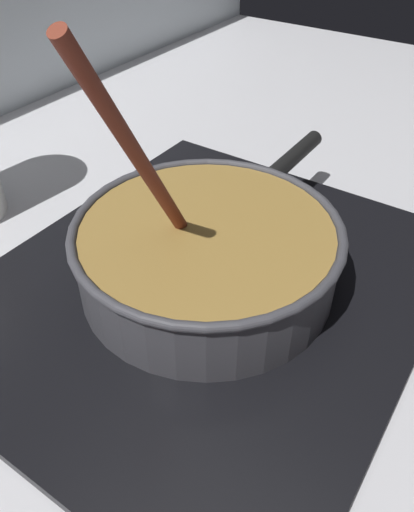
# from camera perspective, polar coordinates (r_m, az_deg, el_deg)

# --- Properties ---
(ground) EXTENTS (2.40, 1.60, 0.04)m
(ground) POSITION_cam_1_polar(r_m,az_deg,el_deg) (0.51, 9.15, -20.51)
(ground) COLOR #B7B7BC
(hob_plate) EXTENTS (0.56, 0.48, 0.01)m
(hob_plate) POSITION_cam_1_polar(r_m,az_deg,el_deg) (0.60, 0.00, -3.27)
(hob_plate) COLOR black
(hob_plate) RESTS_ON ground
(burner_ring) EXTENTS (0.18, 0.18, 0.01)m
(burner_ring) POSITION_cam_1_polar(r_m,az_deg,el_deg) (0.60, 0.00, -2.57)
(burner_ring) COLOR #592D0C
(burner_ring) RESTS_ON hob_plate
(spare_burner) EXTENTS (0.17, 0.17, 0.01)m
(spare_burner) POSITION_cam_1_polar(r_m,az_deg,el_deg) (0.72, 7.64, 4.93)
(spare_burner) COLOR #262628
(spare_burner) RESTS_ON hob_plate
(cooking_pan) EXTENTS (0.44, 0.30, 0.32)m
(cooking_pan) POSITION_cam_1_polar(r_m,az_deg,el_deg) (0.57, 0.04, 0.46)
(cooking_pan) COLOR #38383D
(cooking_pan) RESTS_ON hob_plate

